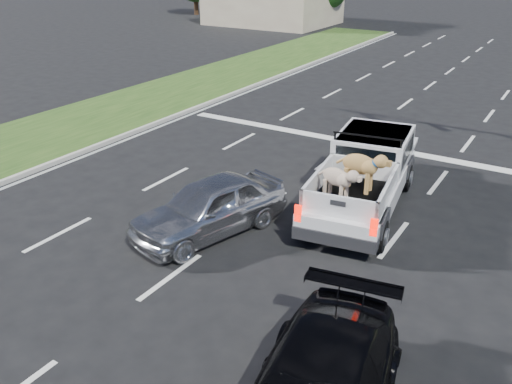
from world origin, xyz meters
TOP-DOWN VIEW (x-y plane):
  - ground at (0.00, 0.00)m, footprint 160.00×160.00m
  - road_markings at (0.00, 6.56)m, footprint 17.75×60.00m
  - grass_median_left at (-11.50, 6.00)m, footprint 5.00×60.00m
  - curb_left at (-9.05, 6.00)m, footprint 0.15×60.00m
  - pickup_truck at (0.42, 5.27)m, footprint 2.66×5.54m
  - silver_sedan at (-2.20, 2.04)m, footprint 2.68×4.30m

SIDE VIEW (x-z plane):
  - ground at x=0.00m, z-range 0.00..0.00m
  - road_markings at x=0.00m, z-range 0.00..0.01m
  - grass_median_left at x=-11.50m, z-range 0.00..0.10m
  - curb_left at x=-9.05m, z-range 0.00..0.14m
  - silver_sedan at x=-2.20m, z-range 0.00..1.37m
  - pickup_truck at x=0.42m, z-range -0.06..1.93m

